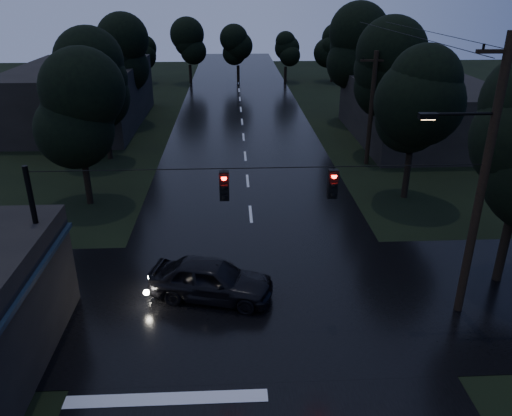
{
  "coord_description": "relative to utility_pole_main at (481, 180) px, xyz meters",
  "views": [
    {
      "loc": [
        -0.9,
        -4.3,
        11.19
      ],
      "look_at": [
        0.02,
        14.62,
        2.77
      ],
      "focal_mm": 35.0,
      "sensor_mm": 36.0,
      "label": 1
    }
  ],
  "objects": [
    {
      "name": "main_road",
      "position": [
        -7.41,
        19.0,
        -5.26
      ],
      "size": [
        12.0,
        120.0,
        0.02
      ],
      "primitive_type": "cube",
      "color": "black",
      "rests_on": "ground"
    },
    {
      "name": "cross_street",
      "position": [
        -7.41,
        1.0,
        -5.26
      ],
      "size": [
        60.0,
        9.0,
        0.02
      ],
      "primitive_type": "cube",
      "color": "black",
      "rests_on": "ground"
    },
    {
      "name": "building_far_right",
      "position": [
        6.59,
        23.0,
        -3.06
      ],
      "size": [
        10.0,
        14.0,
        4.4
      ],
      "primitive_type": "cube",
      "color": "black",
      "rests_on": "ground"
    },
    {
      "name": "building_far_left",
      "position": [
        -21.41,
        29.0,
        -2.76
      ],
      "size": [
        10.0,
        16.0,
        5.0
      ],
      "primitive_type": "cube",
      "color": "black",
      "rests_on": "ground"
    },
    {
      "name": "utility_pole_main",
      "position": [
        0.0,
        0.0,
        0.0
      ],
      "size": [
        3.5,
        0.3,
        10.0
      ],
      "color": "black",
      "rests_on": "ground"
    },
    {
      "name": "utility_pole_far",
      "position": [
        0.89,
        17.0,
        -1.38
      ],
      "size": [
        2.0,
        0.3,
        7.5
      ],
      "color": "black",
      "rests_on": "ground"
    },
    {
      "name": "anchor_pole_left",
      "position": [
        -14.91,
        0.0,
        -2.26
      ],
      "size": [
        0.18,
        0.18,
        6.0
      ],
      "primitive_type": "cylinder",
      "color": "black",
      "rests_on": "ground"
    },
    {
      "name": "span_signals",
      "position": [
        -6.85,
        -0.01,
        -0.01
      ],
      "size": [
        15.0,
        0.37,
        1.12
      ],
      "color": "black",
      "rests_on": "ground"
    },
    {
      "name": "tree_left_a",
      "position": [
        -16.41,
        11.0,
        -0.02
      ],
      "size": [
        3.92,
        3.92,
        8.26
      ],
      "color": "black",
      "rests_on": "ground"
    },
    {
      "name": "tree_left_b",
      "position": [
        -17.01,
        19.0,
        0.36
      ],
      "size": [
        4.2,
        4.2,
        8.85
      ],
      "color": "black",
      "rests_on": "ground"
    },
    {
      "name": "tree_left_c",
      "position": [
        -17.61,
        29.0,
        0.74
      ],
      "size": [
        4.48,
        4.48,
        9.44
      ],
      "color": "black",
      "rests_on": "ground"
    },
    {
      "name": "tree_right_a",
      "position": [
        1.59,
        11.0,
        0.36
      ],
      "size": [
        4.2,
        4.2,
        8.85
      ],
      "color": "black",
      "rests_on": "ground"
    },
    {
      "name": "tree_right_b",
      "position": [
        2.19,
        19.0,
        0.74
      ],
      "size": [
        4.48,
        4.48,
        9.44
      ],
      "color": "black",
      "rests_on": "ground"
    },
    {
      "name": "tree_right_c",
      "position": [
        2.79,
        29.0,
        1.11
      ],
      "size": [
        4.76,
        4.76,
        10.03
      ],
      "color": "black",
      "rests_on": "ground"
    },
    {
      "name": "car",
      "position": [
        -9.24,
        1.29,
        -4.44
      ],
      "size": [
        5.13,
        3.07,
        1.64
      ],
      "primitive_type": "imported",
      "rotation": [
        0.0,
        0.0,
        1.32
      ],
      "color": "black",
      "rests_on": "ground"
    }
  ]
}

